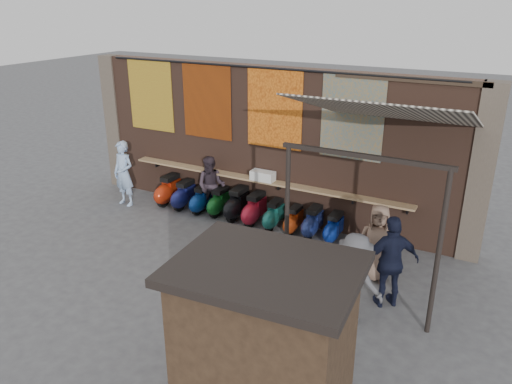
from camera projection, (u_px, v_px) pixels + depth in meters
ground at (214, 255)px, 11.58m from camera, size 70.00×70.00×0.00m
brick_wall at (267, 144)px, 13.07m from camera, size 10.00×0.40×4.00m
pier_left at (117, 122)px, 15.35m from camera, size 0.50×0.50×4.00m
pier_right at (481, 175)px, 10.79m from camera, size 0.50×0.50×4.00m
eating_counter at (261, 180)px, 13.09m from camera, size 8.00×0.32×0.05m
shelf_box at (263, 176)px, 12.98m from camera, size 0.63×0.30×0.25m
tapestry_redgold at (151, 95)px, 14.10m from camera, size 1.50×0.02×2.00m
tapestry_sun at (207, 101)px, 13.27m from camera, size 1.50×0.02×2.00m
tapestry_orange at (274, 109)px, 12.39m from camera, size 1.50×0.02×2.00m
tapestry_multi at (352, 117)px, 11.51m from camera, size 1.50×0.02×2.00m
hang_rail at (264, 68)px, 12.16m from camera, size 9.50×0.06×0.06m
scooter_stool_0 at (169, 190)px, 14.32m from camera, size 0.40×0.88×0.84m
scooter_stool_1 at (184, 195)px, 14.04m from camera, size 0.37×0.82×0.78m
scooter_stool_2 at (202, 199)px, 13.79m from camera, size 0.35×0.77×0.74m
scooter_stool_3 at (219, 202)px, 13.62m from camera, size 0.35×0.79×0.75m
scooter_stool_4 at (237, 204)px, 13.35m from camera, size 0.40×0.89×0.85m
scooter_stool_5 at (255, 209)px, 13.04m from camera, size 0.39×0.87×0.82m
scooter_stool_6 at (274, 215)px, 12.81m from camera, size 0.35×0.77×0.73m
scooter_stool_7 at (294, 220)px, 12.57m from camera, size 0.32×0.71×0.68m
scooter_stool_8 at (313, 222)px, 12.37m from camera, size 0.36×0.79×0.75m
scooter_stool_9 at (334, 228)px, 12.11m from camera, size 0.34×0.75×0.71m
diner_left at (124, 174)px, 14.09m from camera, size 0.72×0.50×1.87m
diner_right at (211, 186)px, 13.51m from camera, size 0.94×0.82×1.63m
shopper_navy at (391, 262)px, 9.39m from camera, size 1.15×1.01×1.86m
shopper_grey at (353, 278)px, 8.96m from camera, size 1.21×0.80×1.74m
shopper_tan at (377, 243)px, 10.31m from camera, size 0.93×0.73×1.68m
market_stall at (265, 347)px, 6.77m from camera, size 2.24×1.75×2.31m
stall_roof at (266, 269)px, 6.33m from camera, size 2.51×2.00×0.12m
stall_sign at (288, 284)px, 7.29m from camera, size 1.20×0.12×0.50m
stall_shelf at (287, 331)px, 7.59m from camera, size 1.77×0.22×0.06m
awning_canvas at (389, 112)px, 9.49m from camera, size 3.20×3.28×0.97m
awning_ledger at (410, 79)px, 10.65m from camera, size 3.30×0.08×0.12m
awning_header at (364, 156)px, 8.43m from camera, size 3.00×0.08×0.08m
awning_post_left at (287, 222)px, 9.60m from camera, size 0.09×0.09×3.10m
awning_post_right at (438, 255)px, 8.37m from camera, size 0.09×0.09×3.10m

